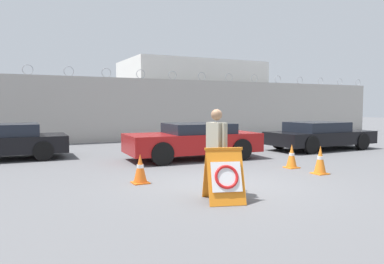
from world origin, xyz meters
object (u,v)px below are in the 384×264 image
object	(u,v)px
security_guard	(217,148)
parked_car_front_coupe	(0,142)
traffic_cone_near	(140,169)
traffic_cone_mid	(292,156)
parked_car_rear_sedan	(193,140)
traffic_cone_far	(320,160)
barricade_sign	(224,175)
parked_car_far_side	(320,135)

from	to	relation	value
security_guard	parked_car_front_coupe	bearing A→B (deg)	22.65
traffic_cone_near	traffic_cone_mid	xyz separation A→B (m)	(4.62, 0.10, -0.00)
traffic_cone_near	parked_car_rear_sedan	distance (m)	4.17
traffic_cone_mid	parked_car_rear_sedan	world-z (taller)	parked_car_rear_sedan
traffic_cone_far	parked_car_front_coupe	bearing A→B (deg)	138.72
barricade_sign	traffic_cone_near	world-z (taller)	barricade_sign
parked_car_front_coupe	parked_car_far_side	world-z (taller)	parked_car_front_coupe
traffic_cone_mid	parked_car_far_side	bearing A→B (deg)	36.20
barricade_sign	traffic_cone_near	distance (m)	2.46
security_guard	traffic_cone_far	bearing A→B (deg)	-83.12
barricade_sign	parked_car_front_coupe	bearing A→B (deg)	133.10
security_guard	parked_car_rear_sedan	bearing A→B (deg)	-26.82
security_guard	traffic_cone_far	world-z (taller)	security_guard
traffic_cone_near	parked_car_far_side	distance (m)	9.28
parked_car_far_side	barricade_sign	bearing A→B (deg)	-146.40
traffic_cone_near	parked_car_rear_sedan	size ratio (longest dim) A/B	0.15
barricade_sign	traffic_cone_far	distance (m)	3.98
traffic_cone_far	parked_car_far_side	bearing A→B (deg)	44.97
traffic_cone_mid	parked_car_front_coupe	bearing A→B (deg)	143.58
barricade_sign	security_guard	bearing A→B (deg)	92.64
traffic_cone_far	parked_car_far_side	distance (m)	5.80
traffic_cone_mid	parked_car_front_coupe	world-z (taller)	parked_car_front_coupe
barricade_sign	parked_car_front_coupe	size ratio (longest dim) A/B	0.24
security_guard	parked_car_rear_sedan	xyz separation A→B (m)	(1.87, 4.76, -0.33)
parked_car_rear_sedan	parked_car_far_side	bearing A→B (deg)	-175.42
parked_car_front_coupe	traffic_cone_near	bearing A→B (deg)	119.11
parked_car_rear_sedan	security_guard	bearing A→B (deg)	71.98
traffic_cone_near	traffic_cone_mid	distance (m)	4.62
parked_car_front_coupe	parked_car_far_side	xyz separation A→B (m)	(11.69, -2.57, -0.02)
security_guard	parked_car_front_coupe	size ratio (longest dim) A/B	0.40
barricade_sign	traffic_cone_near	xyz separation A→B (m)	(-0.88, 2.29, -0.16)
parked_car_front_coupe	traffic_cone_mid	bearing A→B (deg)	145.25
traffic_cone_near	traffic_cone_far	size ratio (longest dim) A/B	0.92
traffic_cone_near	traffic_cone_mid	size ratio (longest dim) A/B	1.00
security_guard	parked_car_front_coupe	distance (m)	8.46
barricade_sign	parked_car_rear_sedan	world-z (taller)	parked_car_rear_sedan
barricade_sign	security_guard	size ratio (longest dim) A/B	0.59
parked_car_front_coupe	barricade_sign	bearing A→B (deg)	117.33
parked_car_far_side	parked_car_front_coupe	bearing A→B (deg)	166.66
parked_car_front_coupe	traffic_cone_far	bearing A→B (deg)	140.39
traffic_cone_mid	barricade_sign	bearing A→B (deg)	-147.37
security_guard	parked_car_far_side	size ratio (longest dim) A/B	0.38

